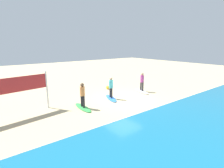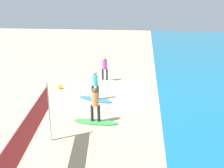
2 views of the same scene
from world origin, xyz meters
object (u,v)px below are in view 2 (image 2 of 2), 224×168
(surfboard_white, at_px, (105,81))
(surfboard_blue, at_px, (95,99))
(surfer_white, at_px, (105,67))
(surfer_green, at_px, (95,102))
(surfboard_green, at_px, (96,122))
(beach_ball, at_px, (60,86))
(surfer_blue, at_px, (95,83))

(surfboard_white, distance_m, surfboard_blue, 3.47)
(surfer_white, relative_size, surfer_green, 1.00)
(surfboard_green, relative_size, beach_ball, 6.62)
(surfer_blue, xyz_separation_m, surfer_green, (2.77, 0.51, 0.00))
(surfer_green, xyz_separation_m, beach_ball, (-4.35, -3.09, -0.88))
(surfboard_white, distance_m, surfer_blue, 3.61)
(surfer_white, xyz_separation_m, beach_ball, (1.89, -2.61, -0.88))
(surfboard_blue, height_order, surfer_green, surfer_green)
(surfer_blue, relative_size, surfboard_green, 0.78)
(surfer_white, relative_size, beach_ball, 5.17)
(surfer_white, relative_size, surfboard_green, 0.78)
(surfer_white, distance_m, surfer_green, 6.26)
(beach_ball, bearing_deg, surfer_green, 35.40)
(surfer_white, xyz_separation_m, surfer_blue, (3.47, -0.03, 0.00))
(surfboard_green, bearing_deg, surfer_green, 0.00)
(surfer_blue, bearing_deg, surfer_white, 179.49)
(surfboard_white, relative_size, beach_ball, 6.62)
(surfer_white, xyz_separation_m, surfboard_blue, (3.47, -0.03, -0.99))
(surfer_white, distance_m, surfboard_green, 6.34)
(surfboard_white, bearing_deg, surfboard_green, -68.41)
(surfboard_blue, xyz_separation_m, surfer_blue, (0.00, 0.00, 0.99))
(surfboard_white, bearing_deg, surfer_green, -68.41)
(surfer_white, height_order, surfer_blue, same)
(surfboard_white, distance_m, surfboard_green, 6.26)
(surfer_white, xyz_separation_m, surfer_green, (6.24, 0.48, 0.00))
(surfboard_blue, xyz_separation_m, surfer_green, (2.77, 0.51, 0.99))
(surfer_blue, height_order, beach_ball, surfer_blue)
(surfer_green, bearing_deg, beach_ball, -144.60)
(surfer_white, bearing_deg, surfer_blue, -0.51)
(surfer_green, bearing_deg, surfer_blue, -169.50)
(surfer_blue, height_order, surfboard_green, surfer_blue)
(surfer_white, relative_size, surfboard_blue, 0.78)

